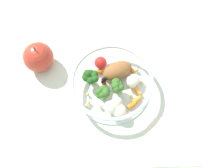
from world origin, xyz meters
The scene contains 4 objects.
ground_plane centered at (0.00, 0.00, 0.00)m, with size 2.40×2.40×0.00m, color silver.
food_container centered at (0.01, -0.02, 0.03)m, with size 0.21×0.21×0.06m.
loose_apple centered at (-0.17, 0.10, 0.04)m, with size 0.08×0.08×0.09m.
folded_napkin centered at (0.12, -0.19, 0.00)m, with size 0.12×0.12×0.01m, color silver.
Camera 1 is at (-0.06, -0.31, 0.73)m, focal length 47.34 mm.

